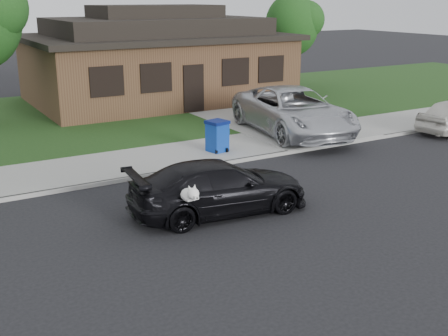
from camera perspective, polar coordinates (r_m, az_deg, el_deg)
ground at (r=14.55m, az=2.79°, el=-3.79°), size 120.00×120.00×0.00m
sidewalk at (r=18.70m, az=-5.55°, el=1.10°), size 60.00×3.00×0.12m
curb at (r=17.41m, az=-3.47°, el=-0.07°), size 60.00×0.12×0.12m
lawn at (r=26.00m, az=-13.03°, el=5.26°), size 60.00×13.00×0.13m
driveway at (r=25.77m, az=1.92°, el=5.60°), size 4.50×13.00×0.14m
sedan at (r=13.84m, az=-0.52°, el=-1.98°), size 4.68×2.36×1.31m
minivan at (r=21.61m, az=7.04°, el=5.78°), size 3.79×6.57×1.72m
recycling_bin at (r=19.00m, az=-0.69°, el=3.29°), size 0.76×0.76×1.06m
house at (r=28.91m, az=-6.85°, el=10.88°), size 12.60×8.60×4.65m
tree_1 at (r=32.41m, az=7.22°, el=14.32°), size 3.15×3.00×5.25m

